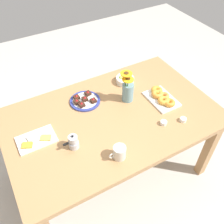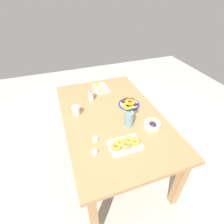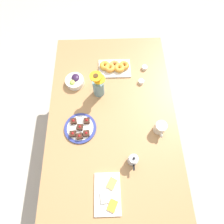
% 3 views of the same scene
% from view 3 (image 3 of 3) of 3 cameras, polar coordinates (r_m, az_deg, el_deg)
% --- Properties ---
extents(ground_plane, '(6.00, 6.00, 0.00)m').
position_cam_3_polar(ground_plane, '(2.08, -0.00, -8.75)').
color(ground_plane, '#B7B2A8').
extents(dining_table, '(1.60, 1.00, 0.74)m').
position_cam_3_polar(dining_table, '(1.46, -0.00, -2.00)').
color(dining_table, '#A87A4C').
rests_on(dining_table, ground_plane).
extents(coffee_mug, '(0.12, 0.08, 0.10)m').
position_cam_3_polar(coffee_mug, '(1.33, 15.42, -4.96)').
color(coffee_mug, beige).
rests_on(coffee_mug, dining_table).
extents(grape_bowl, '(0.15, 0.15, 0.07)m').
position_cam_3_polar(grape_bowl, '(1.52, -12.04, 9.90)').
color(grape_bowl, white).
rests_on(grape_bowl, dining_table).
extents(cheese_platter, '(0.26, 0.17, 0.03)m').
position_cam_3_polar(cheese_platter, '(1.26, -1.36, -25.15)').
color(cheese_platter, white).
rests_on(cheese_platter, dining_table).
extents(croissant_platter, '(0.19, 0.29, 0.05)m').
position_cam_3_polar(croissant_platter, '(1.58, 0.74, 14.44)').
color(croissant_platter, white).
rests_on(croissant_platter, dining_table).
extents(jam_cup_honey, '(0.05, 0.05, 0.03)m').
position_cam_3_polar(jam_cup_honey, '(1.53, 9.50, 9.80)').
color(jam_cup_honey, white).
rests_on(jam_cup_honey, dining_table).
extents(jam_cup_berry, '(0.05, 0.05, 0.03)m').
position_cam_3_polar(jam_cup_berry, '(1.62, 10.59, 14.08)').
color(jam_cup_berry, white).
rests_on(jam_cup_berry, dining_table).
extents(dessert_plate, '(0.24, 0.24, 0.05)m').
position_cam_3_polar(dessert_plate, '(1.34, -10.33, -5.20)').
color(dessert_plate, navy).
rests_on(dessert_plate, dining_table).
extents(flower_vase, '(0.11, 0.11, 0.27)m').
position_cam_3_polar(flower_vase, '(1.39, -4.44, 8.25)').
color(flower_vase, '#6B939E').
rests_on(flower_vase, dining_table).
extents(moka_pot, '(0.11, 0.07, 0.12)m').
position_cam_3_polar(moka_pot, '(1.24, 6.87, -15.25)').
color(moka_pot, '#B7B7BC').
rests_on(moka_pot, dining_table).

